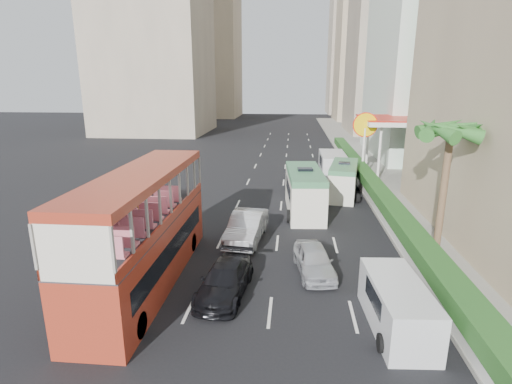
# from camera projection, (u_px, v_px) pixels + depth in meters

# --- Properties ---
(ground_plane) EXTENTS (200.00, 200.00, 0.00)m
(ground_plane) POSITION_uv_depth(u_px,v_px,m) (282.00, 287.00, 17.46)
(ground_plane) COLOR black
(ground_plane) RESTS_ON ground
(double_decker_bus) EXTENTS (2.50, 11.00, 5.06)m
(double_decker_bus) POSITION_uv_depth(u_px,v_px,m) (145.00, 229.00, 17.32)
(double_decker_bus) COLOR #A12F1C
(double_decker_bus) RESTS_ON ground
(car_silver_lane_a) EXTENTS (2.20, 5.04, 1.61)m
(car_silver_lane_a) POSITION_uv_depth(u_px,v_px,m) (247.00, 240.00, 22.70)
(car_silver_lane_a) COLOR silver
(car_silver_lane_a) RESTS_ON ground
(car_silver_lane_b) EXTENTS (2.17, 4.10, 1.33)m
(car_silver_lane_b) POSITION_uv_depth(u_px,v_px,m) (314.00, 273.00, 18.77)
(car_silver_lane_b) COLOR silver
(car_silver_lane_b) RESTS_ON ground
(car_black) EXTENTS (2.25, 4.62, 1.29)m
(car_black) POSITION_uv_depth(u_px,v_px,m) (225.00, 294.00, 16.93)
(car_black) COLOR black
(car_black) RESTS_ON ground
(van_asset) EXTENTS (2.66, 5.22, 1.41)m
(van_asset) POSITION_uv_depth(u_px,v_px,m) (300.00, 185.00, 34.87)
(van_asset) COLOR silver
(van_asset) RESTS_ON ground
(minibus_near) EXTENTS (2.69, 6.78, 2.94)m
(minibus_near) POSITION_uv_depth(u_px,v_px,m) (304.00, 192.00, 27.22)
(minibus_near) COLOR silver
(minibus_near) RESTS_ON ground
(minibus_far) EXTENTS (2.92, 6.01, 2.55)m
(minibus_far) POSITION_uv_depth(u_px,v_px,m) (343.00, 180.00, 31.28)
(minibus_far) COLOR silver
(minibus_far) RESTS_ON ground
(panel_van_near) EXTENTS (2.04, 4.52, 1.77)m
(panel_van_near) POSITION_uv_depth(u_px,v_px,m) (397.00, 306.00, 14.35)
(panel_van_near) COLOR silver
(panel_van_near) RESTS_ON ground
(panel_van_far) EXTENTS (2.30, 5.65, 2.26)m
(panel_van_far) POSITION_uv_depth(u_px,v_px,m) (333.00, 165.00, 37.55)
(panel_van_far) COLOR silver
(panel_van_far) RESTS_ON ground
(sidewalk) EXTENTS (6.00, 120.00, 0.18)m
(sidewalk) POSITION_uv_depth(u_px,v_px,m) (377.00, 170.00, 40.64)
(sidewalk) COLOR #99968C
(sidewalk) RESTS_ON ground
(kerb_wall) EXTENTS (0.30, 44.00, 1.00)m
(kerb_wall) POSITION_uv_depth(u_px,v_px,m) (369.00, 192.00, 30.17)
(kerb_wall) COLOR silver
(kerb_wall) RESTS_ON sidewalk
(hedge) EXTENTS (1.10, 44.00, 0.70)m
(hedge) POSITION_uv_depth(u_px,v_px,m) (370.00, 181.00, 29.95)
(hedge) COLOR #2D6626
(hedge) RESTS_ON kerb_wall
(palm_tree) EXTENTS (0.36, 0.36, 6.40)m
(palm_tree) POSITION_uv_depth(u_px,v_px,m) (443.00, 193.00, 19.72)
(palm_tree) COLOR brown
(palm_tree) RESTS_ON sidewalk
(shell_station) EXTENTS (6.50, 8.00, 5.50)m
(shell_station) POSITION_uv_depth(u_px,v_px,m) (395.00, 147.00, 37.93)
(shell_station) COLOR silver
(shell_station) RESTS_ON ground
(tower_far_a) EXTENTS (14.00, 14.00, 44.00)m
(tower_far_a) POSITION_uv_depth(u_px,v_px,m) (371.00, 21.00, 88.86)
(tower_far_a) COLOR tan
(tower_far_a) RESTS_ON ground
(tower_far_b) EXTENTS (14.00, 14.00, 40.00)m
(tower_far_b) POSITION_uv_depth(u_px,v_px,m) (356.00, 40.00, 110.51)
(tower_far_b) COLOR tan
(tower_far_b) RESTS_ON ground
(tower_left_b) EXTENTS (16.00, 16.00, 46.00)m
(tower_left_b) POSITION_uv_depth(u_px,v_px,m) (206.00, 23.00, 99.73)
(tower_left_b) COLOR tan
(tower_left_b) RESTS_ON ground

